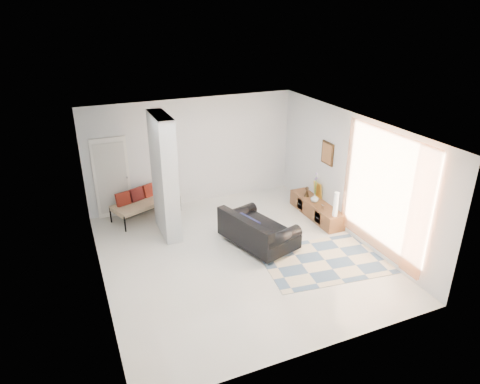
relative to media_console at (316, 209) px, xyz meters
name	(u,v)px	position (x,y,z in m)	size (l,w,h in m)	color
floor	(238,255)	(-2.52, -0.92, -0.20)	(6.00, 6.00, 0.00)	white
ceiling	(237,127)	(-2.52, -0.92, 2.60)	(6.00, 6.00, 0.00)	white
wall_back	(193,152)	(-2.52, 2.08, 1.20)	(6.00, 6.00, 0.00)	white
wall_front	(320,275)	(-2.52, -3.92, 1.20)	(6.00, 6.00, 0.00)	white
wall_left	(95,220)	(-5.27, -0.92, 1.20)	(6.00, 6.00, 0.00)	white
wall_right	(351,176)	(0.23, -0.92, 1.20)	(6.00, 6.00, 0.00)	white
partition_column	(164,176)	(-3.62, 0.68, 1.20)	(0.35, 1.20, 2.80)	silver
hallway_door	(112,178)	(-4.62, 2.04, 0.82)	(0.85, 0.06, 2.04)	white
curtain	(383,193)	(0.15, -2.07, 1.25)	(2.55, 2.55, 0.00)	#FF8A43
wall_art	(328,153)	(0.20, 0.00, 1.45)	(0.04, 0.45, 0.55)	#3C2410
media_console	(316,209)	(0.00, 0.00, 0.00)	(0.45, 1.86, 0.80)	brown
loveseat	(256,231)	(-1.98, -0.69, 0.15)	(1.44, 1.92, 0.76)	silver
daybed	(144,201)	(-3.96, 1.70, 0.22)	(1.78, 1.25, 0.77)	black
area_rug	(325,260)	(-0.92, -1.82, -0.20)	(2.55, 1.70, 0.01)	beige
cylinder_lamp	(336,204)	(-0.02, -0.81, 0.49)	(0.11, 0.11, 0.59)	white
bronze_figurine	(307,192)	(-0.05, 0.40, 0.33)	(0.13, 0.13, 0.26)	#332517
vase	(315,198)	(-0.05, 0.02, 0.30)	(0.20, 0.20, 0.21)	silver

